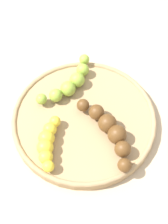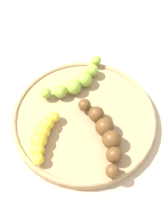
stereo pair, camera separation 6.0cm
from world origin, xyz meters
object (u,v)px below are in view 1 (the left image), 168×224
Objects in this scene: fruit_bowl at (84,119)px; banana_yellow at (48,143)px; banana_overripe at (110,130)px; banana_green at (70,83)px.

banana_yellow is at bearing -106.53° from fruit_bowl.
banana_yellow reaches higher than fruit_bowl.
banana_green is at bearing 94.16° from banana_overripe.
banana_yellow is at bearing 162.54° from banana_overripe.
fruit_bowl is 0.07m from banana_overripe.
fruit_bowl is 0.08m from banana_green.
banana_yellow is (-0.03, -0.09, 0.02)m from fruit_bowl.
banana_overripe is 0.96× the size of banana_green.
banana_overripe reaches higher than banana_yellow.
banana_green reaches higher than fruit_bowl.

